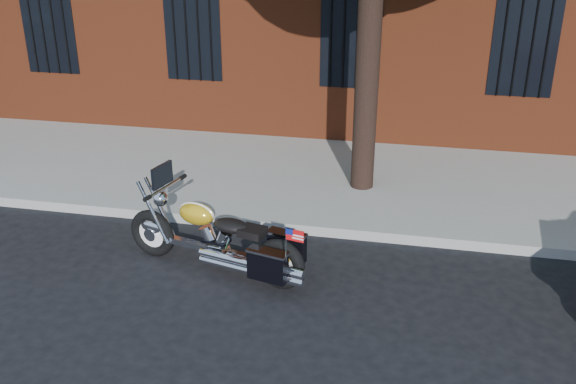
# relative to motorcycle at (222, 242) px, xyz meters

# --- Properties ---
(ground) EXTENTS (120.00, 120.00, 0.00)m
(ground) POSITION_rel_motorcycle_xyz_m (0.96, -0.06, -0.45)
(ground) COLOR black
(ground) RESTS_ON ground
(curb) EXTENTS (40.00, 0.16, 0.15)m
(curb) POSITION_rel_motorcycle_xyz_m (0.96, 1.32, -0.37)
(curb) COLOR gray
(curb) RESTS_ON ground
(sidewalk) EXTENTS (40.00, 3.60, 0.15)m
(sidewalk) POSITION_rel_motorcycle_xyz_m (0.96, 3.20, -0.37)
(sidewalk) COLOR gray
(sidewalk) RESTS_ON ground
(motorcycle) EXTENTS (2.50, 1.16, 1.33)m
(motorcycle) POSITION_rel_motorcycle_xyz_m (0.00, 0.00, 0.00)
(motorcycle) COLOR black
(motorcycle) RESTS_ON ground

